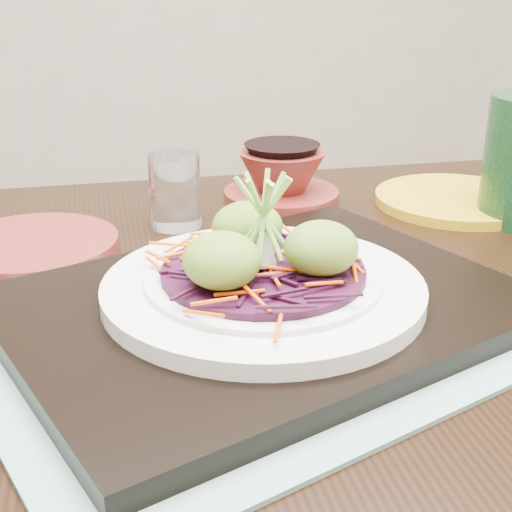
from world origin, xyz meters
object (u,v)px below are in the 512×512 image
object	(u,v)px
serving_tray	(263,306)
terracotta_side_plate	(33,245)
water_glass	(175,191)
terracotta_bowl_set	(282,178)
white_plate	(263,287)
dining_table	(268,397)
yellow_plate	(456,200)

from	to	relation	value
serving_tray	terracotta_side_plate	distance (m)	0.30
water_glass	terracotta_bowl_set	xyz separation A→B (m)	(0.16, 0.06, -0.01)
serving_tray	white_plate	size ratio (longest dim) A/B	1.54
dining_table	water_glass	distance (m)	0.28
serving_tray	terracotta_bowl_set	distance (m)	0.35
dining_table	terracotta_bowl_set	world-z (taller)	terracotta_bowl_set
serving_tray	terracotta_bowl_set	world-z (taller)	terracotta_bowl_set
serving_tray	terracotta_side_plate	size ratio (longest dim) A/B	2.31
white_plate	water_glass	bearing A→B (deg)	94.45
terracotta_side_plate	water_glass	distance (m)	0.17
water_glass	yellow_plate	world-z (taller)	water_glass
serving_tray	terracotta_side_plate	bearing A→B (deg)	112.82
dining_table	terracotta_side_plate	bearing A→B (deg)	141.50
terracotta_bowl_set	yellow_plate	distance (m)	0.23
serving_tray	terracotta_side_plate	xyz separation A→B (m)	(-0.19, 0.23, -0.01)
dining_table	water_glass	bearing A→B (deg)	104.81
white_plate	water_glass	world-z (taller)	water_glass
dining_table	terracotta_bowl_set	distance (m)	0.34
terracotta_side_plate	yellow_plate	size ratio (longest dim) A/B	0.88
terracotta_side_plate	terracotta_bowl_set	size ratio (longest dim) A/B	1.04
dining_table	terracotta_side_plate	world-z (taller)	terracotta_side_plate
dining_table	terracotta_bowl_set	size ratio (longest dim) A/B	7.63
dining_table	yellow_plate	size ratio (longest dim) A/B	6.48
dining_table	water_glass	xyz separation A→B (m)	(-0.04, 0.23, 0.15)
white_plate	terracotta_side_plate	distance (m)	0.30
white_plate	terracotta_side_plate	bearing A→B (deg)	128.72
water_glass	white_plate	bearing A→B (deg)	-85.55
serving_tray	water_glass	xyz separation A→B (m)	(-0.02, 0.27, 0.03)
terracotta_side_plate	yellow_plate	xyz separation A→B (m)	(0.53, 0.00, -0.00)
white_plate	yellow_plate	xyz separation A→B (m)	(0.34, 0.23, -0.03)
white_plate	terracotta_bowl_set	distance (m)	0.35
yellow_plate	dining_table	bearing A→B (deg)	-148.89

